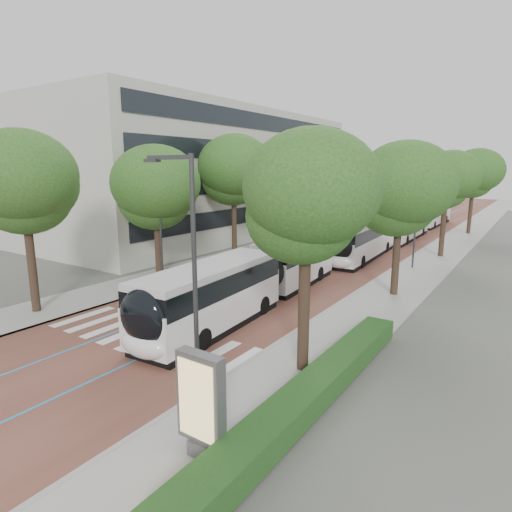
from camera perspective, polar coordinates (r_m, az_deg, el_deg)
The scene contains 21 objects.
ground at distance 20.38m, azimuth -16.58°, elevation -11.14°, with size 160.00×160.00×0.00m, color #51544C.
road at distance 54.35m, azimuth 17.79°, elevation 2.96°, with size 11.00×140.00×0.02m, color brown.
sidewalk_left at distance 56.84m, azimuth 10.52°, elevation 3.73°, with size 4.00×140.00×0.12m, color gray.
sidewalk_right at distance 52.81m, azimuth 25.61°, elevation 2.18°, with size 4.00×140.00×0.12m, color gray.
kerb_left at distance 56.13m, azimuth 12.30°, elevation 3.56°, with size 0.20×140.00×0.14m, color gray.
kerb_right at distance 53.10m, azimuth 23.59°, elevation 2.40°, with size 0.20×140.00×0.14m, color gray.
zebra_crossing at distance 20.82m, azimuth -14.08°, elevation -10.42°, with size 10.55×3.60×0.01m.
lane_line_left at distance 54.81m, azimuth 16.19°, elevation 3.14°, with size 0.12×126.00×0.01m, color teal.
lane_line_right at distance 53.94m, azimuth 19.42°, elevation 2.80°, with size 0.12×126.00×0.01m, color teal.
office_building at distance 52.45m, azimuth -6.99°, elevation 10.80°, with size 18.11×40.00×14.00m.
hedge at distance 14.89m, azimuth 7.48°, elevation -17.40°, with size 1.20×14.00×0.80m, color #1C4116.
streetlight_near at distance 12.29m, azimuth -8.81°, elevation -2.19°, with size 1.82×0.20×8.00m.
streetlight_far at distance 34.83m, azimuth 20.36°, elevation 6.16°, with size 1.82×0.20×8.00m.
lamp_post_left at distance 28.94m, azimuth -12.63°, elevation 4.23°, with size 0.14×0.14×8.00m, color #323235.
trees_left at distance 42.91m, azimuth 2.67°, elevation 10.48°, with size 6.49×60.39×10.16m.
trees_right at distance 36.59m, azimuth 23.02°, elevation 8.84°, with size 5.89×47.38×9.34m.
lead_bus at distance 23.94m, azimuth -0.55°, elevation -3.09°, with size 3.72×18.52×3.20m.
bus_queued_0 at distance 37.70m, azimuth 13.80°, elevation 2.02°, with size 3.09×12.50×3.20m.
bus_queued_1 at distance 49.46m, azimuth 19.09°, elevation 3.95°, with size 2.74×12.44×3.20m.
bus_queued_2 at distance 63.05m, azimuth 22.32°, elevation 5.26°, with size 2.68×12.43×3.20m.
ad_panel at distance 12.01m, azimuth -7.35°, elevation -18.83°, with size 1.41×0.55×2.93m.
Camera 1 is at (14.75, -11.74, 7.74)m, focal length 30.00 mm.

